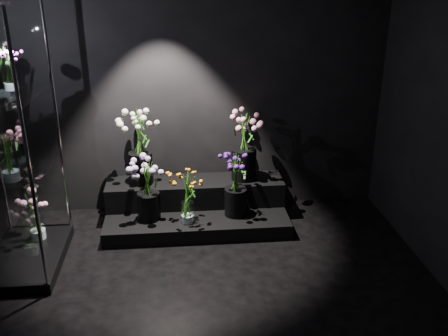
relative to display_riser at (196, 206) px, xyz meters
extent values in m
plane|color=black|center=(0.07, -1.62, -0.17)|extent=(4.00, 4.00, 0.00)
plane|color=black|center=(0.07, 0.38, 1.23)|extent=(4.00, 0.00, 4.00)
cube|color=black|center=(0.00, -0.10, -0.10)|extent=(1.90, 0.84, 0.16)
cube|color=black|center=(0.00, 0.11, 0.11)|extent=(1.90, 0.42, 0.26)
cube|color=black|center=(-1.59, -0.68, -0.12)|extent=(0.64, 1.06, 0.11)
cube|color=white|center=(-1.59, -0.68, 0.73)|extent=(0.58, 1.00, 0.01)
cube|color=white|center=(-1.59, -0.68, 1.41)|extent=(0.58, 1.00, 0.01)
cylinder|color=white|center=(-0.10, -0.33, 0.10)|extent=(0.14, 0.14, 0.23)
cylinder|color=black|center=(-0.49, -0.21, 0.12)|extent=(0.23, 0.23, 0.28)
cylinder|color=black|center=(0.40, -0.21, 0.13)|extent=(0.23, 0.23, 0.29)
cylinder|color=black|center=(-0.57, 0.12, 0.42)|extent=(0.25, 0.25, 0.34)
cylinder|color=black|center=(0.53, 0.12, 0.42)|extent=(0.27, 0.27, 0.34)
cylinder|color=white|center=(-1.56, -0.84, 0.85)|extent=(0.15, 0.15, 0.25)
cylinder|color=white|center=(-1.55, -0.50, 1.52)|extent=(0.12, 0.12, 0.19)
cylinder|color=white|center=(-1.55, -0.42, 0.06)|extent=(0.15, 0.15, 0.27)
camera|label=1|loc=(-0.16, -4.80, 2.41)|focal=40.00mm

